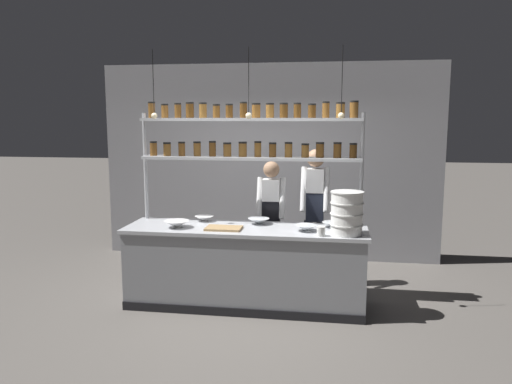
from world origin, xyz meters
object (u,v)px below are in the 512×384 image
(prep_bowl_center_back, at_px, (204,219))
(chef_center, at_px, (315,207))
(prep_bowl_center_front, at_px, (306,228))
(chef_left, at_px, (271,215))
(prep_bowl_near_right, at_px, (259,221))
(cutting_board, at_px, (224,228))
(prep_bowl_far_left, at_px, (332,225))
(prep_bowl_near_left, at_px, (176,224))
(container_stack, at_px, (347,213))
(serving_cup_front, at_px, (321,231))
(spice_shelf_unit, at_px, (251,140))

(prep_bowl_center_back, bearing_deg, chef_center, 22.68)
(chef_center, xyz_separation_m, prep_bowl_center_front, (-0.07, -0.90, -0.08))
(chef_left, distance_m, prep_bowl_near_right, 0.53)
(cutting_board, distance_m, prep_bowl_near_right, 0.48)
(cutting_board, relative_size, prep_bowl_far_left, 1.77)
(prep_bowl_near_left, bearing_deg, container_stack, -1.73)
(prep_bowl_center_front, bearing_deg, serving_cup_front, -50.76)
(chef_center, relative_size, container_stack, 3.78)
(chef_center, bearing_deg, chef_left, -169.14)
(chef_left, bearing_deg, container_stack, -45.82)
(cutting_board, xyz_separation_m, prep_bowl_far_left, (1.20, 0.28, 0.02))
(prep_bowl_center_front, xyz_separation_m, prep_bowl_far_left, (0.28, 0.23, -0.00))
(prep_bowl_center_front, height_order, prep_bowl_center_back, prep_bowl_center_front)
(prep_bowl_near_left, relative_size, serving_cup_front, 2.84)
(chef_center, bearing_deg, prep_bowl_center_back, -156.36)
(cutting_board, xyz_separation_m, serving_cup_front, (1.09, -0.16, 0.04))
(cutting_board, distance_m, prep_bowl_center_back, 0.52)
(prep_bowl_near_left, distance_m, prep_bowl_near_right, 0.95)
(chef_left, xyz_separation_m, prep_bowl_center_back, (-0.76, -0.45, 0.03))
(container_stack, height_order, prep_bowl_near_left, container_stack)
(prep_bowl_center_back, xyz_separation_m, serving_cup_front, (1.42, -0.57, 0.02))
(spice_shelf_unit, height_order, cutting_board, spice_shelf_unit)
(chef_center, distance_m, cutting_board, 1.37)
(container_stack, xyz_separation_m, prep_bowl_near_right, (-1.00, 0.39, -0.20))
(spice_shelf_unit, xyz_separation_m, chef_left, (0.19, 0.40, -0.97))
(cutting_board, height_order, serving_cup_front, serving_cup_front)
(prep_bowl_center_back, height_order, prep_bowl_near_right, prep_bowl_near_right)
(chef_left, height_order, serving_cup_front, chef_left)
(chef_left, xyz_separation_m, prep_bowl_near_left, (-0.98, -0.85, 0.03))
(prep_bowl_center_front, bearing_deg, container_stack, -13.42)
(cutting_board, bearing_deg, chef_center, 44.17)
(prep_bowl_center_back, bearing_deg, cutting_board, -50.80)
(cutting_board, bearing_deg, prep_bowl_center_front, 3.18)
(prep_bowl_center_back, xyz_separation_m, prep_bowl_near_right, (0.68, -0.07, 0.00))
(chef_left, relative_size, prep_bowl_center_front, 6.44)
(prep_bowl_center_front, height_order, serving_cup_front, serving_cup_front)
(spice_shelf_unit, height_order, chef_center, spice_shelf_unit)
(spice_shelf_unit, height_order, prep_bowl_far_left, spice_shelf_unit)
(prep_bowl_center_front, distance_m, serving_cup_front, 0.28)
(cutting_board, xyz_separation_m, prep_bowl_near_right, (0.35, 0.33, 0.02))
(chef_left, bearing_deg, cutting_board, -117.89)
(spice_shelf_unit, bearing_deg, serving_cup_front, -36.15)
(prep_bowl_near_left, bearing_deg, prep_bowl_far_left, 9.00)
(chef_center, xyz_separation_m, container_stack, (0.37, -1.00, 0.12))
(cutting_board, height_order, prep_bowl_far_left, prep_bowl_far_left)
(container_stack, distance_m, prep_bowl_near_right, 1.09)
(chef_left, distance_m, chef_center, 0.57)
(container_stack, relative_size, prep_bowl_center_back, 2.03)
(spice_shelf_unit, relative_size, container_stack, 5.65)
(container_stack, xyz_separation_m, prep_bowl_near_left, (-1.90, 0.06, -0.20))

